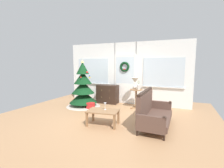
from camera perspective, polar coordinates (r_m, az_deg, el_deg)
The scene contains 11 objects.
ground_plane at distance 5.10m, azimuth -3.01°, elevation -11.92°, with size 6.76×6.76×0.00m, color #AD7F56.
back_wall_with_door at distance 6.76m, azimuth 4.72°, elevation 3.88°, with size 5.20×0.19×2.55m.
christmas_tree at distance 6.39m, azimuth -10.26°, elevation -2.10°, with size 1.33×1.33×1.83m.
dresser_cabinet at distance 6.85m, azimuth -1.58°, elevation -3.58°, with size 0.90×0.45×0.78m.
settee_sofa at distance 4.50m, azimuth 14.01°, elevation -9.68°, with size 0.75×1.66×0.96m.
side_table at distance 6.14m, azimuth 8.57°, elevation -3.80°, with size 0.50×0.48×0.71m.
table_lamp at distance 6.12m, azimuth 8.21°, elevation 0.84°, with size 0.28×0.28×0.44m.
flower_vase at distance 6.01m, azimuth 9.41°, elevation -0.91°, with size 0.11×0.10×0.35m.
coffee_table at distance 4.43m, azimuth -3.25°, elevation -10.12°, with size 0.90×0.63×0.41m.
wine_glass at distance 4.44m, azimuth -2.48°, elevation -7.37°, with size 0.08×0.08×0.20m.
gift_box at distance 6.06m, azimuth -7.63°, elevation -7.70°, with size 0.24×0.21×0.24m, color red.
Camera 1 is at (2.13, -4.32, 1.66)m, focal length 25.67 mm.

